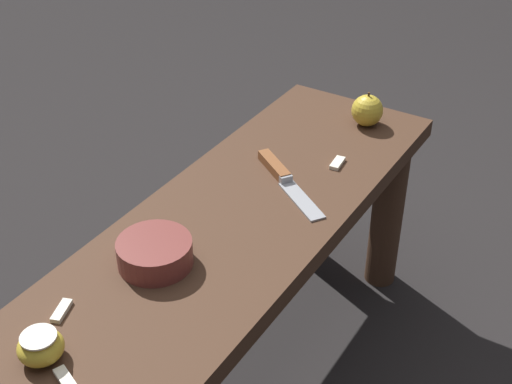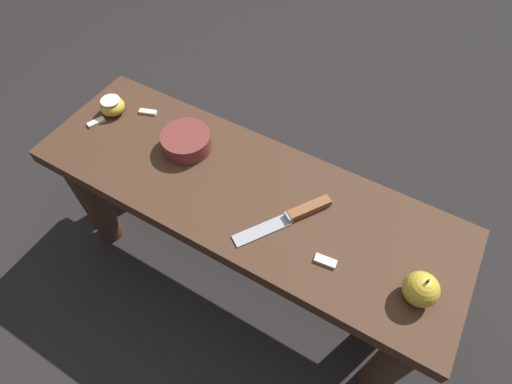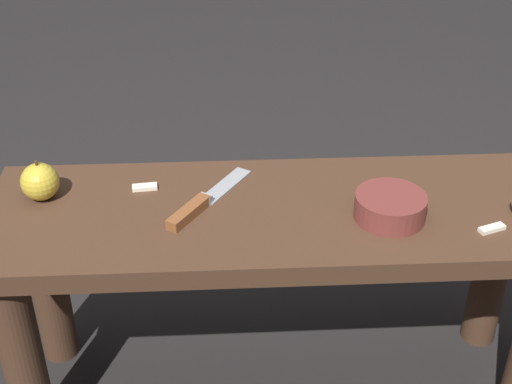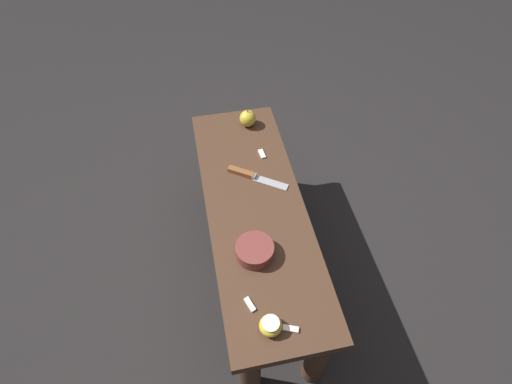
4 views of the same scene
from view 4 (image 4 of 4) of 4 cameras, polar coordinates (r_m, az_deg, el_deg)
ground_plane at (r=1.86m, az=-0.06°, el=-10.68°), size 8.00×8.00×0.00m
wooden_bench at (r=1.56m, az=-0.07°, el=-4.55°), size 1.10×0.36×0.46m
knife at (r=1.56m, az=-0.99°, el=2.45°), size 0.16×0.22×0.02m
apple_whole at (r=1.75m, az=-1.17°, el=10.46°), size 0.07×0.07×0.08m
apple_cut at (r=1.23m, az=2.09°, el=-18.52°), size 0.07×0.07×0.05m
apple_slice_near_knife at (r=1.27m, az=-0.89°, el=-15.76°), size 0.05×0.03×0.01m
apple_slice_center at (r=1.64m, az=0.86°, el=5.46°), size 0.05×0.02×0.01m
apple_slice_near_bowl at (r=1.25m, az=4.97°, el=-18.88°), size 0.03×0.05×0.01m
bowl at (r=1.34m, az=-0.19°, el=-8.34°), size 0.13×0.13×0.05m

